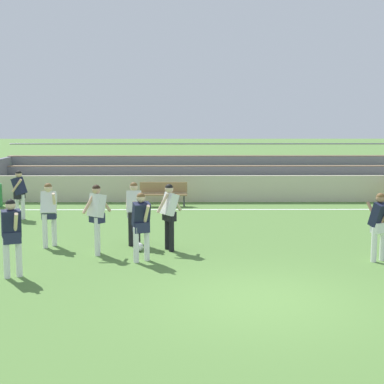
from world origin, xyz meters
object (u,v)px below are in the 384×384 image
object	(u,v)px
player_white_overlapping	(49,209)
player_white_trailing_run	(134,208)
bleacher_stand	(283,174)
player_white_wide_right	(97,213)
player_dark_on_ball	(12,231)
player_dark_pressing_high	(379,221)
bench_far_right	(163,192)
player_dark_wide_left	(141,221)
player_white_challenging	(169,211)
player_dark_deep_cover	(19,191)
soccer_ball	(139,247)

from	to	relation	value
player_white_overlapping	player_white_trailing_run	xyz separation A→B (m)	(2.17, 0.22, -0.00)
bleacher_stand	player_white_wide_right	bearing A→B (deg)	-120.60
player_dark_on_ball	player_dark_pressing_high	bearing A→B (deg)	8.91
bench_far_right	bleacher_stand	bearing A→B (deg)	32.06
bleacher_stand	player_white_trailing_run	bearing A→B (deg)	-119.72
player_dark_wide_left	player_white_overlapping	distance (m)	2.91
player_white_overlapping	player_white_wide_right	bearing A→B (deg)	-30.61
player_white_challenging	player_dark_deep_cover	xyz separation A→B (m)	(-5.07, 4.43, -0.06)
player_dark_on_ball	soccer_ball	size ratio (longest dim) A/B	7.53
bench_far_right	player_white_wide_right	xyz separation A→B (m)	(-1.29, -7.56, 0.49)
player_white_challenging	player_white_trailing_run	distance (m)	1.13
bleacher_stand	player_dark_deep_cover	world-z (taller)	bleacher_stand
player_white_challenging	player_white_trailing_run	world-z (taller)	player_white_challenging
bench_far_right	player_white_overlapping	distance (m)	7.27
bench_far_right	player_white_overlapping	bearing A→B (deg)	-111.46
bleacher_stand	player_dark_pressing_high	world-z (taller)	bleacher_stand
bleacher_stand	soccer_ball	distance (m)	11.74
bench_far_right	player_dark_wide_left	size ratio (longest dim) A/B	1.11
player_white_challenging	player_white_overlapping	size ratio (longest dim) A/B	1.01
bleacher_stand	player_white_trailing_run	world-z (taller)	bleacher_stand
player_dark_deep_cover	player_white_trailing_run	bearing A→B (deg)	-42.66
player_dark_pressing_high	player_white_wide_right	world-z (taller)	player_white_wide_right
player_white_wide_right	player_dark_on_ball	bearing A→B (deg)	-126.17
player_dark_on_ball	player_white_trailing_run	distance (m)	3.76
player_dark_pressing_high	soccer_ball	distance (m)	5.82
player_dark_pressing_high	soccer_ball	world-z (taller)	player_dark_pressing_high
player_dark_deep_cover	soccer_ball	bearing A→B (deg)	-46.39
player_white_trailing_run	player_dark_pressing_high	bearing A→B (deg)	-16.59
player_dark_wide_left	player_white_challenging	size ratio (longest dim) A/B	0.96
player_white_trailing_run	soccer_ball	size ratio (longest dim) A/B	7.56
player_dark_on_ball	player_white_overlapping	bearing A→B (deg)	88.23
player_white_overlapping	soccer_ball	world-z (taller)	player_white_overlapping
player_white_challenging	player_white_wide_right	world-z (taller)	player_white_wide_right
player_white_wide_right	player_dark_on_ball	world-z (taller)	player_white_wide_right
bench_far_right	soccer_ball	world-z (taller)	bench_far_right
player_white_challenging	player_dark_on_ball	size ratio (longest dim) A/B	1.02
player_dark_pressing_high	player_white_overlapping	world-z (taller)	player_white_overlapping
player_white_challenging	soccer_ball	size ratio (longest dim) A/B	7.67
player_dark_on_ball	player_dark_deep_cover	bearing A→B (deg)	105.40
player_dark_wide_left	player_white_overlapping	xyz separation A→B (m)	(-2.50, 1.50, 0.04)
player_dark_wide_left	player_white_overlapping	world-z (taller)	player_white_overlapping
player_dark_pressing_high	player_dark_wide_left	bearing A→B (deg)	179.78
player_dark_deep_cover	player_white_overlapping	xyz separation A→B (m)	(1.96, -4.03, 0.04)
player_dark_on_ball	player_white_wide_right	bearing A→B (deg)	53.83
player_dark_deep_cover	bleacher_stand	bearing A→B (deg)	31.34
player_dark_wide_left	player_dark_pressing_high	xyz separation A→B (m)	(5.51, -0.02, -0.01)
bleacher_stand	player_dark_pressing_high	xyz separation A→B (m)	(0.30, -11.44, 0.04)
bleacher_stand	player_dark_on_ball	world-z (taller)	bleacher_stand
bleacher_stand	player_dark_deep_cover	size ratio (longest dim) A/B	15.15
player_dark_pressing_high	soccer_ball	xyz separation A→B (m)	(-5.66, 1.02, -0.84)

